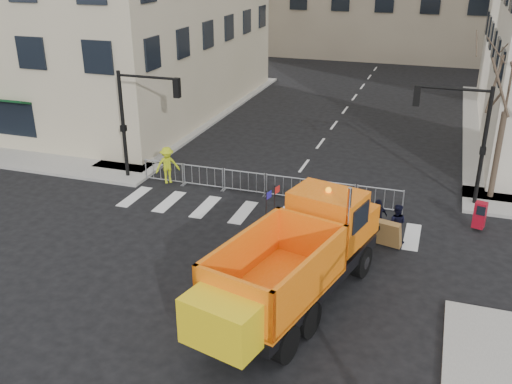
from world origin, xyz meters
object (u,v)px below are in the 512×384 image
(worker, at_px, (167,165))
(plow_truck, at_px, (295,259))
(cop_b, at_px, (396,224))
(cop_c, at_px, (378,218))
(cop_a, at_px, (351,229))
(newspaper_box, at_px, (480,215))

(worker, bearing_deg, plow_truck, -83.56)
(cop_b, bearing_deg, worker, -10.81)
(plow_truck, xyz_separation_m, cop_c, (1.87, 5.77, -0.93))
(worker, bearing_deg, cop_a, -60.45)
(newspaper_box, bearing_deg, cop_a, -131.18)
(plow_truck, relative_size, cop_a, 6.52)
(cop_c, bearing_deg, newspaper_box, 155.19)
(cop_b, xyz_separation_m, cop_c, (-0.74, 0.31, -0.01))
(cop_a, xyz_separation_m, cop_c, (0.84, 1.31, 0.01))
(cop_b, relative_size, worker, 0.90)
(cop_c, relative_size, worker, 0.89)
(plow_truck, distance_m, worker, 11.61)
(cop_a, height_order, worker, worker)
(plow_truck, height_order, cop_b, plow_truck)
(plow_truck, bearing_deg, newspaper_box, -22.97)
(cop_c, relative_size, newspaper_box, 1.46)
(cop_a, distance_m, cop_c, 1.55)
(plow_truck, xyz_separation_m, newspaper_box, (5.75, 7.60, -1.03))
(cop_c, height_order, worker, worker)
(plow_truck, distance_m, newspaper_box, 9.59)
(plow_truck, bearing_deg, cop_b, -11.45)
(cop_c, bearing_deg, cop_a, 7.37)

